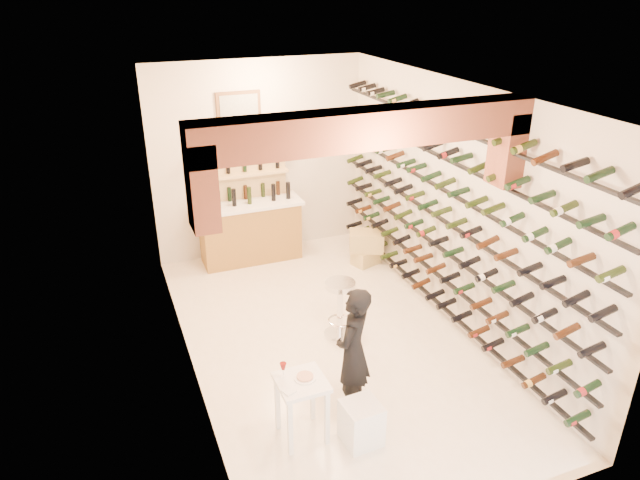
# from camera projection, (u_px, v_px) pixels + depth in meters

# --- Properties ---
(ground) EXTENTS (6.00, 6.00, 0.00)m
(ground) POSITION_uv_depth(u_px,v_px,m) (328.00, 339.00, 7.53)
(ground) COLOR white
(ground) RESTS_ON ground
(room_shell) EXTENTS (3.52, 6.02, 3.21)m
(room_shell) POSITION_uv_depth(u_px,v_px,m) (339.00, 182.00, 6.37)
(room_shell) COLOR beige
(room_shell) RESTS_ON ground
(wine_rack) EXTENTS (0.32, 5.70, 2.56)m
(wine_rack) POSITION_uv_depth(u_px,v_px,m) (439.00, 213.00, 7.40)
(wine_rack) COLOR black
(wine_rack) RESTS_ON ground
(back_counter) EXTENTS (1.70, 0.62, 1.29)m
(back_counter) POSITION_uv_depth(u_px,v_px,m) (251.00, 230.00, 9.45)
(back_counter) COLOR olive
(back_counter) RESTS_ON ground
(back_shelving) EXTENTS (1.40, 0.31, 2.73)m
(back_shelving) POSITION_uv_depth(u_px,v_px,m) (245.00, 189.00, 9.38)
(back_shelving) COLOR tan
(back_shelving) RESTS_ON ground
(tasting_table) EXTENTS (0.49, 0.49, 0.85)m
(tasting_table) POSITION_uv_depth(u_px,v_px,m) (301.00, 391.00, 5.71)
(tasting_table) COLOR white
(tasting_table) RESTS_ON ground
(white_stool) EXTENTS (0.39, 0.39, 0.46)m
(white_stool) POSITION_uv_depth(u_px,v_px,m) (361.00, 423.00, 5.79)
(white_stool) COLOR white
(white_stool) RESTS_ON ground
(person) EXTENTS (0.63, 0.63, 1.47)m
(person) POSITION_uv_depth(u_px,v_px,m) (353.00, 351.00, 6.04)
(person) COLOR black
(person) RESTS_ON ground
(chrome_barstool) EXTENTS (0.41, 0.41, 0.80)m
(chrome_barstool) POSITION_uv_depth(u_px,v_px,m) (340.00, 305.00, 7.42)
(chrome_barstool) COLOR silver
(chrome_barstool) RESTS_ON ground
(crate_lower) EXTENTS (0.50, 0.42, 0.26)m
(crate_lower) POSITION_uv_depth(u_px,v_px,m) (366.00, 257.00, 9.45)
(crate_lower) COLOR tan
(crate_lower) RESTS_ON ground
(crate_upper) EXTENTS (0.65, 0.56, 0.32)m
(crate_upper) POSITION_uv_depth(u_px,v_px,m) (366.00, 241.00, 9.34)
(crate_upper) COLOR tan
(crate_upper) RESTS_ON crate_lower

